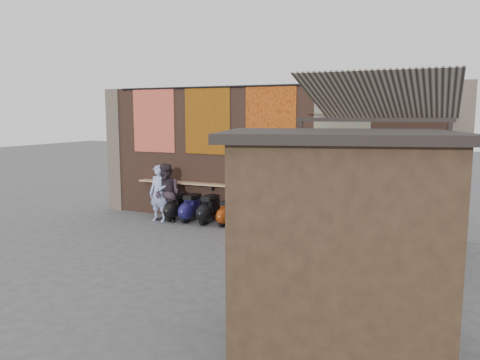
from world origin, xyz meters
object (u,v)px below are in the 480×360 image
(scooter_stool_6, at_px, (281,218))
(market_stall, at_px, (336,248))
(scooter_stool_3, at_px, (226,213))
(scooter_stool_5, at_px, (263,216))
(scooter_stool_2, at_px, (208,210))
(scooter_stool_1, at_px, (190,208))
(diner_right, at_px, (167,193))
(shopper_tan, at_px, (287,205))
(diner_left, at_px, (159,193))
(scooter_stool_7, at_px, (302,221))
(scooter_stool_0, at_px, (175,207))
(shelf_box, at_px, (248,182))
(shopper_grey, at_px, (384,233))
(shopper_navy, at_px, (396,224))
(scooter_stool_4, at_px, (245,215))

(scooter_stool_6, xyz_separation_m, market_stall, (2.76, -5.89, 1.06))
(scooter_stool_3, distance_m, scooter_stool_5, 1.14)
(scooter_stool_2, distance_m, scooter_stool_6, 2.25)
(scooter_stool_1, relative_size, market_stall, 0.30)
(diner_right, bearing_deg, scooter_stool_5, 14.18)
(scooter_stool_6, height_order, shopper_tan, shopper_tan)
(scooter_stool_3, distance_m, diner_left, 2.15)
(scooter_stool_1, distance_m, market_stall, 8.22)
(scooter_stool_7, bearing_deg, diner_left, -175.67)
(scooter_stool_0, height_order, diner_left, diner_left)
(scooter_stool_2, xyz_separation_m, diner_right, (-1.20, -0.32, 0.46))
(scooter_stool_2, bearing_deg, scooter_stool_0, -179.60)
(shelf_box, distance_m, shopper_grey, 5.09)
(diner_right, distance_m, shopper_navy, 6.60)
(scooter_stool_1, bearing_deg, shopper_tan, -12.61)
(scooter_stool_3, xyz_separation_m, scooter_stool_5, (1.14, -0.00, 0.03))
(scooter_stool_4, bearing_deg, scooter_stool_5, -0.67)
(scooter_stool_7, distance_m, market_stall, 6.39)
(scooter_stool_4, xyz_separation_m, diner_left, (-2.65, -0.33, 0.49))
(scooter_stool_2, height_order, shopper_navy, shopper_navy)
(scooter_stool_5, xyz_separation_m, shopper_grey, (3.55, -2.61, 0.50))
(scooter_stool_2, bearing_deg, diner_right, -165.04)
(market_stall, bearing_deg, scooter_stool_0, 120.72)
(scooter_stool_1, bearing_deg, diner_right, -149.88)
(scooter_stool_1, bearing_deg, shopper_navy, -10.69)
(scooter_stool_0, relative_size, scooter_stool_3, 1.12)
(scooter_stool_4, relative_size, scooter_stool_5, 0.93)
(shopper_navy, relative_size, shopper_grey, 0.85)
(scooter_stool_2, relative_size, scooter_stool_5, 1.08)
(scooter_stool_1, xyz_separation_m, scooter_stool_7, (3.46, -0.00, -0.06))
(scooter_stool_6, xyz_separation_m, shopper_grey, (3.01, -2.60, 0.52))
(scooter_stool_7, xyz_separation_m, shopper_tan, (-0.20, -0.73, 0.54))
(scooter_stool_1, xyz_separation_m, shopper_tan, (3.26, -0.73, 0.48))
(shopper_grey, bearing_deg, shopper_navy, -70.83)
(scooter_stool_2, height_order, shopper_tan, shopper_tan)
(shopper_tan, relative_size, market_stall, 0.62)
(scooter_stool_1, xyz_separation_m, scooter_stool_2, (0.61, -0.02, 0.01))
(shelf_box, bearing_deg, market_stall, -58.06)
(scooter_stool_2, distance_m, shopper_grey, 5.89)
(diner_left, relative_size, shopper_grey, 0.96)
(scooter_stool_6, bearing_deg, diner_right, -174.73)
(market_stall, bearing_deg, scooter_stool_5, 103.73)
(scooter_stool_2, bearing_deg, scooter_stool_1, 178.27)
(scooter_stool_2, bearing_deg, scooter_stool_6, -0.04)
(scooter_stool_0, xyz_separation_m, scooter_stool_6, (3.37, 0.01, -0.03))
(scooter_stool_7, relative_size, shopper_grey, 0.41)
(diner_left, height_order, shopper_grey, shopper_grey)
(shopper_grey, height_order, market_stall, market_stall)
(shopper_grey, xyz_separation_m, market_stall, (-0.26, -3.29, 0.54))
(shopper_grey, bearing_deg, scooter_stool_0, 0.37)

